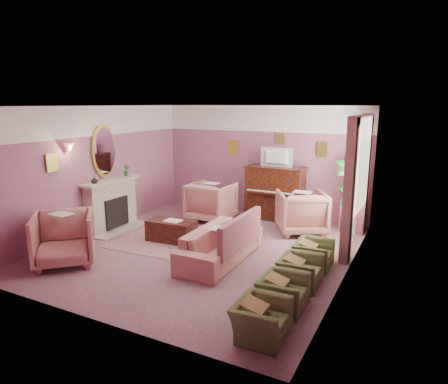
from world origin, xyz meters
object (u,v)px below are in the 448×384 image
at_px(sofa, 221,238).
at_px(floral_armchair_right, 302,210).
at_px(olive_chair_a, 261,314).
at_px(olive_chair_c, 300,267).
at_px(coffee_table, 172,231).
at_px(olive_chair_d, 313,250).
at_px(floral_armchair_left, 211,199).
at_px(side_table, 351,216).
at_px(television, 275,156).
at_px(floral_armchair_front, 63,236).
at_px(olive_chair_b, 283,287).
at_px(piano, 275,193).

bearing_deg(sofa, floral_armchair_right, 69.45).
relative_size(olive_chair_a, olive_chair_c, 1.00).
bearing_deg(coffee_table, olive_chair_d, 0.44).
bearing_deg(floral_armchair_right, sofa, -110.55).
distance_m(floral_armchair_left, olive_chair_d, 3.50).
bearing_deg(floral_armchair_left, side_table, 12.43).
bearing_deg(television, olive_chair_c, -63.45).
distance_m(coffee_table, floral_armchair_front, 2.17).
height_order(olive_chair_b, side_table, side_table).
relative_size(floral_armchair_front, olive_chair_d, 1.46).
bearing_deg(olive_chair_a, olive_chair_b, 90.00).
bearing_deg(olive_chair_d, piano, 123.01).
xyz_separation_m(piano, side_table, (1.89, -0.11, -0.30)).
xyz_separation_m(television, olive_chair_c, (1.67, -3.33, -1.29)).
xyz_separation_m(piano, floral_armchair_front, (-2.37, -4.48, -0.13)).
relative_size(floral_armchair_right, olive_chair_c, 1.46).
bearing_deg(side_table, olive_chair_c, -93.85).
height_order(olive_chair_b, olive_chair_d, same).
height_order(television, olive_chair_d, television).
relative_size(floral_armchair_left, floral_armchair_right, 1.00).
distance_m(olive_chair_b, olive_chair_d, 1.64).
height_order(floral_armchair_front, olive_chair_a, floral_armchair_front).
xyz_separation_m(coffee_table, sofa, (1.41, -0.46, 0.20)).
xyz_separation_m(olive_chair_a, olive_chair_b, (0.00, 0.82, 0.00)).
xyz_separation_m(floral_armchair_left, olive_chair_a, (3.03, -4.20, -0.21)).
bearing_deg(floral_armchair_left, piano, 31.21).
bearing_deg(television, coffee_table, -117.99).
height_order(olive_chair_a, olive_chair_b, same).
xyz_separation_m(television, olive_chair_b, (1.67, -4.15, -1.29)).
distance_m(television, sofa, 3.21).
distance_m(television, floral_armchair_left, 1.90).
bearing_deg(floral_armchair_front, olive_chair_c, 15.15).
height_order(television, coffee_table, television).
xyz_separation_m(floral_armchair_left, side_table, (3.25, 0.72, -0.17)).
distance_m(floral_armchair_front, side_table, 6.10).
distance_m(olive_chair_c, olive_chair_d, 0.82).
relative_size(sofa, floral_armchair_front, 2.02).
height_order(piano, floral_armchair_right, piano).
bearing_deg(television, floral_armchair_front, -118.21).
xyz_separation_m(piano, sofa, (0.07, -3.04, -0.22)).
xyz_separation_m(television, olive_chair_a, (1.67, -4.97, -1.29)).
bearing_deg(piano, side_table, -3.37).
relative_size(olive_chair_a, side_table, 1.03).
bearing_deg(olive_chair_a, olive_chair_c, 90.00).
height_order(floral_armchair_left, side_table, floral_armchair_left).
relative_size(television, olive_chair_d, 1.11).
distance_m(floral_armchair_right, olive_chair_b, 3.51).
bearing_deg(sofa, olive_chair_a, -51.09).
relative_size(television, floral_armchair_front, 0.76).
xyz_separation_m(coffee_table, olive_chair_c, (3.01, -0.80, 0.09)).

